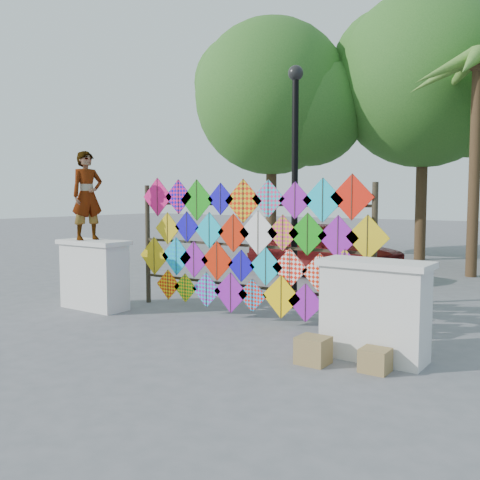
% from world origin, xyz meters
% --- Properties ---
extents(ground, '(80.00, 80.00, 0.00)m').
position_xyz_m(ground, '(0.00, 0.00, 0.00)').
color(ground, slate).
rests_on(ground, ground).
extents(parapet_left, '(1.40, 0.65, 1.28)m').
position_xyz_m(parapet_left, '(-2.70, -0.20, 0.65)').
color(parapet_left, silver).
rests_on(parapet_left, ground).
extents(parapet_right, '(1.40, 0.65, 1.28)m').
position_xyz_m(parapet_right, '(2.70, -0.20, 0.65)').
color(parapet_right, silver).
rests_on(parapet_right, ground).
extents(kite_rack, '(4.93, 0.24, 2.44)m').
position_xyz_m(kite_rack, '(0.10, 0.72, 1.24)').
color(kite_rack, '#2D2619').
rests_on(kite_rack, ground).
extents(tree_west, '(5.85, 5.20, 8.01)m').
position_xyz_m(tree_west, '(-4.40, 9.03, 5.38)').
color(tree_west, '#4D3821').
rests_on(tree_west, ground).
extents(tree_mid, '(6.30, 5.60, 8.61)m').
position_xyz_m(tree_mid, '(0.11, 11.03, 5.77)').
color(tree_mid, '#4D3821').
rests_on(tree_mid, ground).
extents(palm_tree, '(3.62, 3.62, 5.83)m').
position_xyz_m(palm_tree, '(2.20, 8.00, 4.95)').
color(palm_tree, '#4D3821').
rests_on(palm_tree, ground).
extents(vendor_woman, '(0.52, 0.67, 1.64)m').
position_xyz_m(vendor_woman, '(-2.85, -0.20, 2.10)').
color(vendor_woman, '#99999E').
rests_on(vendor_woman, parapet_left).
extents(sedan, '(4.60, 2.67, 1.47)m').
position_xyz_m(sedan, '(-0.98, 5.82, 0.74)').
color(sedan, '#590F0F').
rests_on(sedan, ground).
extents(lamppost, '(0.28, 0.28, 4.46)m').
position_xyz_m(lamppost, '(0.30, 2.00, 2.69)').
color(lamppost, black).
rests_on(lamppost, ground).
extents(cardboard_box_near, '(0.38, 0.34, 0.34)m').
position_xyz_m(cardboard_box_near, '(2.15, -0.82, 0.17)').
color(cardboard_box_near, olive).
rests_on(cardboard_box_near, ground).
extents(cardboard_box_far, '(0.33, 0.31, 0.28)m').
position_xyz_m(cardboard_box_far, '(2.90, -0.67, 0.14)').
color(cardboard_box_far, olive).
rests_on(cardboard_box_far, ground).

